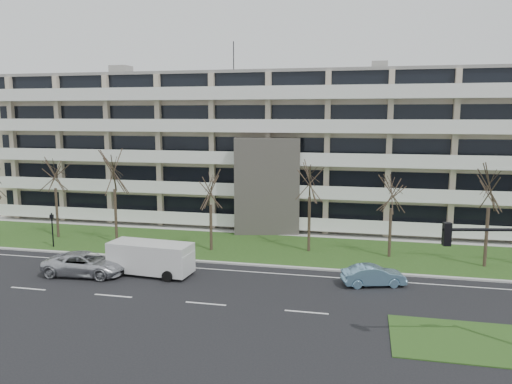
% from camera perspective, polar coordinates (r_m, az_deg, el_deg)
% --- Properties ---
extents(ground, '(160.00, 160.00, 0.00)m').
position_cam_1_polar(ground, '(30.47, -5.77, -12.58)').
color(ground, black).
rests_on(ground, ground).
extents(grass_verge, '(90.00, 10.00, 0.06)m').
position_cam_1_polar(grass_verge, '(42.38, -0.25, -6.32)').
color(grass_verge, '#204517').
rests_on(grass_verge, ground).
extents(curb, '(90.00, 0.35, 0.12)m').
position_cam_1_polar(curb, '(37.70, -1.94, -8.21)').
color(curb, '#B2B2AD').
rests_on(curb, ground).
extents(sidewalk, '(90.00, 2.00, 0.08)m').
position_cam_1_polar(sidewalk, '(47.59, 1.21, -4.62)').
color(sidewalk, '#B2B2AD').
rests_on(sidewalk, ground).
extents(grass_median, '(7.00, 5.00, 0.06)m').
position_cam_1_polar(grass_median, '(27.71, 22.57, -15.42)').
color(grass_median, '#204517').
rests_on(grass_median, ground).
extents(lane_edge_line, '(90.00, 0.12, 0.01)m').
position_cam_1_polar(lane_edge_line, '(36.33, -2.53, -8.96)').
color(lane_edge_line, white).
rests_on(lane_edge_line, ground).
extents(apartment_building, '(60.50, 15.10, 18.75)m').
position_cam_1_polar(apartment_building, '(53.12, 2.67, 5.05)').
color(apartment_building, '#C1B396').
rests_on(apartment_building, ground).
extents(silver_pickup, '(5.90, 3.01, 1.60)m').
position_cam_1_polar(silver_pickup, '(37.12, -18.89, -7.78)').
color(silver_pickup, silver).
rests_on(silver_pickup, ground).
extents(blue_sedan, '(4.34, 2.57, 1.35)m').
position_cam_1_polar(blue_sedan, '(34.00, 13.27, -9.27)').
color(blue_sedan, '#77AACE').
rests_on(blue_sedan, ground).
extents(white_van, '(6.02, 2.79, 2.27)m').
position_cam_1_polar(white_van, '(35.85, -11.85, -7.13)').
color(white_van, silver).
rests_on(white_van, ground).
extents(pedestrian_signal, '(0.28, 0.23, 2.96)m').
position_cam_1_polar(pedestrian_signal, '(45.35, -22.27, -3.57)').
color(pedestrian_signal, black).
rests_on(pedestrian_signal, ground).
extents(tree_1, '(4.08, 4.08, 8.16)m').
position_cam_1_polar(tree_1, '(48.15, -22.06, 2.51)').
color(tree_1, '#382B21').
rests_on(tree_1, ground).
extents(tree_2, '(4.29, 4.29, 8.59)m').
position_cam_1_polar(tree_2, '(44.05, -15.96, 2.73)').
color(tree_2, '#382B21').
rests_on(tree_2, ground).
extents(tree_3, '(3.43, 3.43, 6.85)m').
position_cam_1_polar(tree_3, '(40.57, -5.24, 0.60)').
color(tree_3, '#382B21').
rests_on(tree_3, ground).
extents(tree_4, '(4.07, 4.07, 8.13)m').
position_cam_1_polar(tree_4, '(40.17, 6.18, 1.95)').
color(tree_4, '#382B21').
rests_on(tree_4, ground).
extents(tree_5, '(3.49, 3.49, 6.98)m').
position_cam_1_polar(tree_5, '(39.85, 15.26, 0.32)').
color(tree_5, '#382B21').
rests_on(tree_5, ground).
extents(tree_6, '(3.97, 3.97, 7.94)m').
position_cam_1_polar(tree_6, '(39.53, 25.19, 0.83)').
color(tree_6, '#382B21').
rests_on(tree_6, ground).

